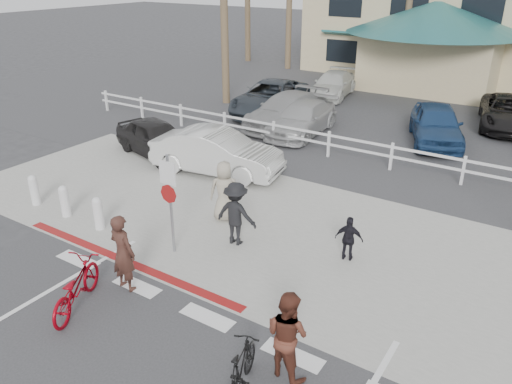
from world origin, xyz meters
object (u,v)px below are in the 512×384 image
Objects in this scene: sign_post at (170,200)px; bike_black at (241,370)px; car_white_sedan at (217,152)px; car_red_compact at (156,138)px; bike_red at (75,287)px.

bike_black is at bearing -35.23° from sign_post.
car_red_compact is at bearing 77.21° from car_white_sedan.
bike_red is 7.87m from car_white_sedan.
car_white_sedan is 1.14× the size of car_red_compact.
sign_post is 0.73× the size of car_red_compact.
bike_black is 9.83m from car_white_sedan.
car_red_compact is at bearing -81.82° from bike_red.
sign_post is 7.25m from car_red_compact.
car_red_compact reaches higher than bike_red.
bike_red is at bearing -16.04° from bike_black.
car_white_sedan is (-6.23, 7.60, 0.28)m from bike_black.
car_red_compact is (-5.02, 7.77, 0.17)m from bike_red.
car_red_compact is at bearing -56.16° from bike_black.
sign_post is 5.34m from car_white_sedan.
sign_post reaches higher than bike_black.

